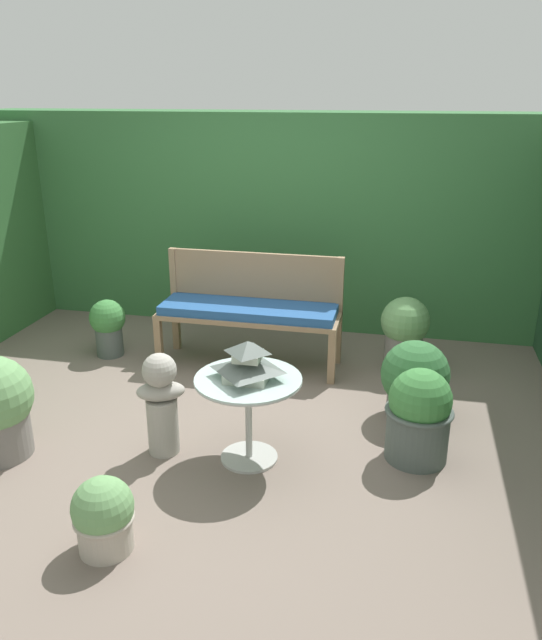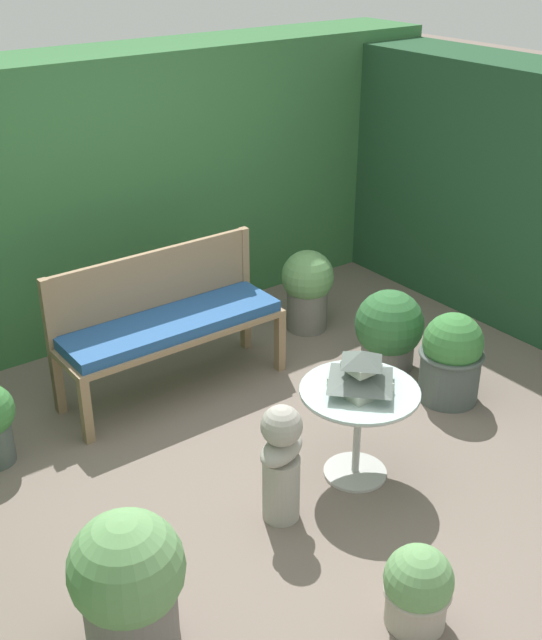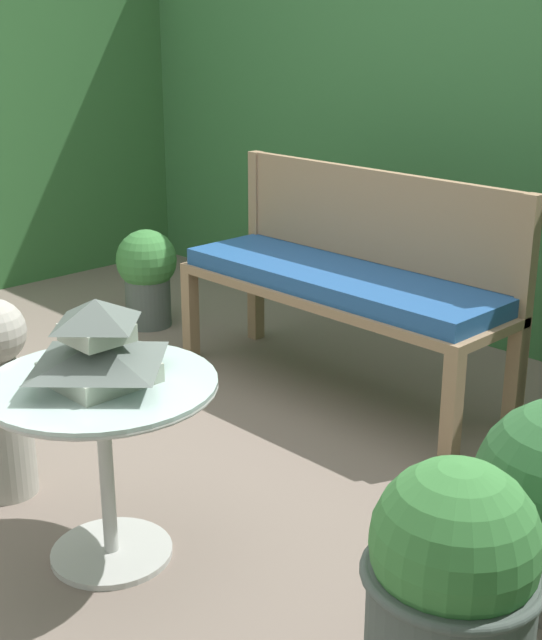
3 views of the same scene
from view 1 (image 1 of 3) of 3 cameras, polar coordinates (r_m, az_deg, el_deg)
name	(u,v)px [view 1 (image 1 of 3)]	position (r m, az deg, el deg)	size (l,w,h in m)	color
ground	(223,414)	(4.75, -4.41, -8.57)	(30.00, 30.00, 0.00)	#75665B
foliage_hedge_back	(284,219)	(6.49, 1.16, 9.26)	(6.40, 0.74, 2.10)	#38703D
garden_bench	(249,314)	(5.38, -2.06, 0.58)	(1.57, 0.49, 0.56)	#937556
bench_backrest	(255,282)	(5.51, -1.50, 3.53)	(1.57, 0.06, 0.96)	#937556
patio_table	(248,396)	(4.00, -2.08, -6.94)	(0.69, 0.69, 0.59)	#B7B7B2
pagoda_birdhouse	(248,362)	(3.89, -2.13, -3.90)	(0.36, 0.36, 0.25)	#B2BCA8
garden_bust	(161,401)	(4.18, -9.99, -7.30)	(0.36, 0.28, 0.71)	#A39E93
potted_plant_table_near	(419,415)	(4.18, 13.36, -8.48)	(0.44, 0.44, 0.63)	#4C5651
potted_plant_path_edge	(108,325)	(5.83, -14.68, -0.44)	(0.32, 0.32, 0.53)	#4C5651
potted_plant_bench_left	(405,331)	(5.43, 12.11, -1.02)	(0.41, 0.41, 0.66)	slate
potted_plant_table_far	(415,381)	(4.70, 12.99, -5.42)	(0.50, 0.50, 0.59)	slate
potted_plant_bench_right	(104,516)	(3.51, -15.06, -16.89)	(0.33, 0.33, 0.42)	#ADA393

